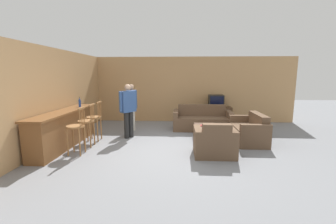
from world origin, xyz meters
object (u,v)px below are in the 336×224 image
(couch_far, at_px, (202,121))
(loveseat_right, at_px, (249,131))
(tv, at_px, (216,101))
(bottle, at_px, (80,102))
(person_by_window, at_px, (132,105))
(bar_chair_mid, at_px, (87,124))
(bar_chair_far, at_px, (94,120))
(armchair_near, at_px, (215,143))
(tv_unit, at_px, (216,115))
(book_on_table, at_px, (201,125))
(bar_chair_near, at_px, (76,130))
(person_by_counter, at_px, (128,108))
(coffee_table, at_px, (205,128))

(couch_far, xyz_separation_m, loveseat_right, (1.21, -1.39, -0.00))
(couch_far, relative_size, loveseat_right, 1.35)
(tv, xyz_separation_m, bottle, (-4.36, -2.37, 0.21))
(tv, relative_size, person_by_window, 0.36)
(bar_chair_mid, height_order, bar_chair_far, same)
(armchair_near, bearing_deg, tv_unit, 80.98)
(book_on_table, distance_m, person_by_window, 2.46)
(bar_chair_near, xyz_separation_m, tv_unit, (3.86, 3.72, -0.28))
(couch_far, xyz_separation_m, bottle, (-3.73, -1.32, 0.78))
(bar_chair_far, height_order, book_on_table, bar_chair_far)
(bar_chair_far, bearing_deg, person_by_window, 54.75)
(bar_chair_mid, bearing_deg, loveseat_right, 8.62)
(armchair_near, distance_m, tv_unit, 3.68)
(bar_chair_near, bearing_deg, person_by_window, 70.28)
(bar_chair_near, xyz_separation_m, armchair_near, (3.28, 0.08, -0.30))
(couch_far, height_order, loveseat_right, couch_far)
(person_by_window, height_order, person_by_counter, person_by_counter)
(bar_chair_far, height_order, tv, bar_chair_far)
(bar_chair_far, distance_m, tv_unit, 4.65)
(loveseat_right, distance_m, tv, 2.57)
(armchair_near, relative_size, coffee_table, 0.94)
(armchair_near, xyz_separation_m, bottle, (-3.78, 1.27, 0.78))
(bar_chair_mid, distance_m, book_on_table, 3.22)
(coffee_table, height_order, tv, tv)
(armchair_near, relative_size, tv, 1.69)
(book_on_table, bearing_deg, tv, 71.08)
(bar_chair_near, height_order, coffee_table, bar_chair_near)
(armchair_near, bearing_deg, bar_chair_mid, 170.87)
(bar_chair_near, bearing_deg, couch_far, 39.58)
(coffee_table, bearing_deg, bar_chair_far, -175.06)
(loveseat_right, relative_size, book_on_table, 8.01)
(armchair_near, distance_m, coffee_table, 1.34)
(couch_far, height_order, person_by_counter, person_by_counter)
(tv_unit, bearing_deg, armchair_near, -99.02)
(bar_chair_near, relative_size, loveseat_right, 0.77)
(tv_unit, xyz_separation_m, tv, (0.00, -0.00, 0.56))
(bar_chair_near, xyz_separation_m, person_by_counter, (0.91, 1.50, 0.30))
(couch_far, bearing_deg, bar_chair_far, -154.77)
(loveseat_right, bearing_deg, person_by_window, 163.84)
(coffee_table, height_order, book_on_table, book_on_table)
(bottle, distance_m, person_by_window, 1.66)
(bottle, bearing_deg, person_by_window, 36.35)
(bar_chair_near, xyz_separation_m, book_on_table, (3.10, 1.49, -0.20))
(bar_chair_far, xyz_separation_m, loveseat_right, (4.44, 0.14, -0.30))
(loveseat_right, distance_m, person_by_counter, 3.59)
(loveseat_right, relative_size, tv_unit, 1.22)
(person_by_counter, bearing_deg, tv, 36.89)
(bottle, relative_size, person_by_counter, 0.18)
(bar_chair_mid, bearing_deg, book_on_table, 15.81)
(couch_far, bearing_deg, bar_chair_mid, -147.49)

